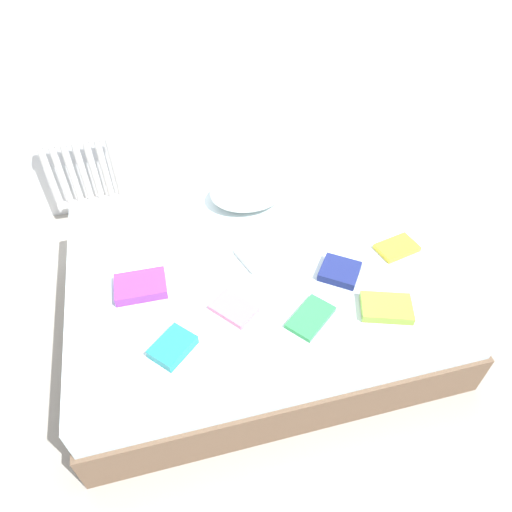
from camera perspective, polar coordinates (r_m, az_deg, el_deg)
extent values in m
plane|color=#9E998E|center=(2.83, 0.25, -7.58)|extent=(8.00, 8.00, 0.00)
cube|color=brown|center=(2.72, 0.26, -5.79)|extent=(2.00, 1.50, 0.28)
cube|color=silver|center=(2.53, 0.28, -2.22)|extent=(1.96, 1.46, 0.22)
cylinder|color=white|center=(3.47, -23.93, 8.88)|extent=(0.04, 0.04, 0.54)
cylinder|color=white|center=(3.46, -22.78, 9.12)|extent=(0.04, 0.04, 0.54)
cylinder|color=white|center=(3.44, -21.63, 9.37)|extent=(0.04, 0.04, 0.54)
cylinder|color=white|center=(3.43, -20.46, 9.61)|extent=(0.04, 0.04, 0.54)
cylinder|color=white|center=(3.42, -19.28, 9.85)|extent=(0.04, 0.04, 0.54)
cylinder|color=white|center=(3.42, -18.10, 10.09)|extent=(0.04, 0.04, 0.54)
cylinder|color=white|center=(3.41, -16.91, 10.32)|extent=(0.04, 0.04, 0.54)
cube|color=white|center=(3.31, -21.55, 13.07)|extent=(0.47, 0.04, 0.04)
cube|color=white|center=(3.57, -19.47, 6.41)|extent=(0.47, 0.04, 0.04)
ellipsoid|color=white|center=(2.76, -1.01, 7.93)|extent=(0.45, 0.34, 0.15)
cube|color=pink|center=(2.22, -2.77, -6.45)|extent=(0.24, 0.25, 0.03)
cube|color=white|center=(2.45, 0.53, 0.24)|extent=(0.26, 0.25, 0.03)
cube|color=teal|center=(2.11, -10.17, -10.94)|extent=(0.23, 0.23, 0.05)
cube|color=#8CC638|center=(2.29, 15.71, -6.12)|extent=(0.28, 0.23, 0.04)
cube|color=purple|center=(2.36, -13.97, -3.62)|extent=(0.25, 0.18, 0.05)
cube|color=green|center=(2.20, 6.73, -7.50)|extent=(0.27, 0.25, 0.02)
cube|color=yellow|center=(2.60, 16.92, 0.99)|extent=(0.24, 0.18, 0.03)
cube|color=navy|center=(2.40, 10.24, -1.86)|extent=(0.26, 0.25, 0.04)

